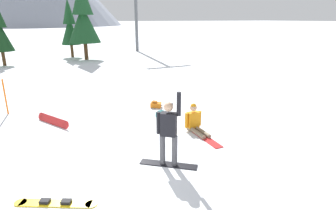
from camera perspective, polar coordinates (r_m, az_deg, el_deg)
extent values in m
plane|color=white|center=(6.93, -15.73, -15.77)|extent=(800.00, 800.00, 0.00)
cube|color=black|center=(7.55, 0.09, -12.03)|extent=(1.36, 1.18, 0.02)
cylinder|color=#4C4C51|center=(7.38, -1.13, -9.03)|extent=(0.15, 0.15, 0.82)
cylinder|color=#4C4C51|center=(7.32, 1.33, -9.28)|extent=(0.15, 0.15, 0.82)
cube|color=black|center=(7.06, 0.10, -3.95)|extent=(0.46, 0.44, 0.61)
cylinder|color=black|center=(7.12, -1.95, -3.68)|extent=(0.11, 0.11, 0.58)
cylinder|color=black|center=(6.83, 2.23, 0.21)|extent=(0.11, 0.11, 0.60)
sphere|color=tan|center=(6.91, 0.10, -0.36)|extent=(0.24, 0.24, 0.24)
cube|color=black|center=(7.04, 0.35, 0.05)|extent=(0.16, 0.14, 0.08)
cube|color=gray|center=(9.79, 5.10, -4.75)|extent=(0.37, 0.29, 0.10)
cylinder|color=gray|center=(9.43, 7.14, -5.53)|extent=(0.16, 0.80, 0.14)
cylinder|color=gray|center=(9.33, 6.09, -5.74)|extent=(0.16, 0.80, 0.14)
cube|color=red|center=(9.10, 7.91, -6.87)|extent=(0.31, 1.45, 0.02)
cube|color=orange|center=(9.67, 5.15, -2.99)|extent=(0.41, 0.25, 0.54)
cylinder|color=orange|center=(9.79, 6.47, -2.71)|extent=(0.11, 0.11, 0.52)
cylinder|color=orange|center=(9.55, 3.79, -3.16)|extent=(0.11, 0.11, 0.52)
sphere|color=tan|center=(9.53, 5.22, -0.56)|extent=(0.24, 0.24, 0.24)
sphere|color=orange|center=(9.52, 5.23, -0.28)|extent=(0.20, 0.20, 0.20)
cube|color=yellow|center=(6.61, -21.95, -18.14)|extent=(1.44, 0.93, 0.02)
cylinder|color=yellow|center=(6.36, -15.40, -18.96)|extent=(0.34, 0.34, 0.02)
cylinder|color=yellow|center=(6.93, -27.90, -17.20)|extent=(0.34, 0.34, 0.02)
cube|color=black|center=(6.50, -20.09, -18.06)|extent=(0.24, 0.22, 0.07)
cube|color=black|center=(6.67, -23.85, -17.54)|extent=(0.24, 0.22, 0.07)
cube|color=red|center=(11.05, -22.46, -2.93)|extent=(0.85, 1.45, 0.28)
cylinder|color=red|center=(10.42, -20.12, -3.86)|extent=(0.24, 0.31, 0.28)
cylinder|color=red|center=(11.70, -24.53, -2.10)|extent=(0.24, 0.31, 0.28)
cube|color=black|center=(10.87, -21.60, -3.06)|extent=(0.19, 0.23, 0.16)
cube|color=black|center=(11.26, -22.92, -2.54)|extent=(0.19, 0.23, 0.16)
cube|color=orange|center=(12.14, -2.49, 0.04)|extent=(0.55, 0.51, 0.23)
cube|color=#A85613|center=(12.11, -2.76, 0.65)|extent=(0.29, 0.30, 0.07)
cylinder|color=black|center=(12.11, -1.36, -0.07)|extent=(0.11, 0.09, 0.02)
cube|color=#1E7A7F|center=(10.82, -1.19, -2.14)|extent=(0.40, 0.50, 0.22)
cube|color=#165B5F|center=(10.82, -1.38, -1.40)|extent=(0.26, 0.24, 0.07)
cylinder|color=black|center=(10.64, -0.44, -2.55)|extent=(0.04, 0.12, 0.02)
cylinder|color=orange|center=(12.88, -30.30, 1.45)|extent=(0.06, 0.06, 1.44)
cylinder|color=#472D19|center=(26.74, -30.54, 8.20)|extent=(0.27, 0.27, 1.17)
cone|color=#143819|center=(26.59, -31.15, 12.09)|extent=(1.91, 1.91, 2.50)
cylinder|color=#472D19|center=(27.68, -16.41, 10.51)|extent=(0.36, 0.36, 1.56)
cone|color=#194723|center=(27.53, -16.85, 15.55)|extent=(2.89, 2.89, 3.33)
cylinder|color=#472D19|center=(29.96, -19.00, 10.42)|extent=(0.28, 0.28, 1.24)
cone|color=#194723|center=(29.82, -19.37, 14.11)|extent=(1.85, 1.85, 2.63)
cone|color=#194723|center=(29.81, -19.74, 17.64)|extent=(1.20, 1.20, 2.41)
cylinder|color=#595B60|center=(33.72, -6.61, 20.37)|extent=(0.36, 0.36, 11.21)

